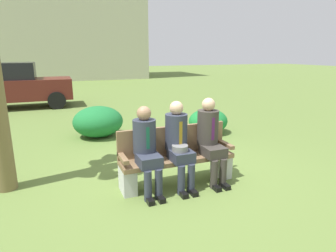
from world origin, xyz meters
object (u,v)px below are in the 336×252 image
Objects in this scene: shrub_near_bench at (208,121)px; parked_car_near at (15,86)px; shrub_mid_lawn at (98,122)px; park_bench at (176,157)px; seated_man_middle at (179,141)px; seated_man_right at (210,136)px; seated_man_left at (146,146)px.

parked_car_near reaches higher than shrub_near_bench.
shrub_mid_lawn is (-2.68, 0.74, 0.06)m from shrub_near_bench.
seated_man_middle is at bearing -98.01° from park_bench.
shrub_near_bench is at bearing 60.73° from seated_man_right.
seated_man_left is at bearing -134.55° from shrub_near_bench.
shrub_mid_lawn is at bearing -65.65° from parked_car_near.
parked_car_near is at bearing 106.80° from seated_man_left.
seated_man_left is at bearing -73.20° from parked_car_near.
seated_man_right reaches higher than shrub_near_bench.
shrub_mid_lawn is at bearing 93.96° from seated_man_left.
park_bench is at bearing 81.99° from seated_man_middle.
shrub_mid_lawn is 5.50m from parked_car_near.
park_bench is 0.62m from seated_man_left.
parked_car_near reaches higher than shrub_mid_lawn.
park_bench is 1.79× the size of shrub_near_bench.
seated_man_middle is at bearing -127.95° from shrub_near_bench.
seated_man_right is at bearing 0.31° from seated_man_left.
shrub_near_bench is 0.26× the size of parked_car_near.
seated_man_left is (-0.53, -0.13, 0.30)m from park_bench.
park_bench is 0.34m from seated_man_middle.
seated_man_left is 0.51m from seated_man_middle.
park_bench is at bearing -129.16° from shrub_near_bench.
parked_car_near is (-2.99, 8.22, 0.10)m from seated_man_middle.
parked_car_near is at bearing 130.75° from shrub_near_bench.
shrub_near_bench is (1.93, 2.37, -0.10)m from park_bench.
seated_man_left is 3.52m from shrub_near_bench.
seated_man_middle is 3.19m from shrub_near_bench.
seated_man_middle is at bearing -179.24° from seated_man_right.
shrub_mid_lawn is at bearing 103.59° from park_bench.
shrub_mid_lawn is at bearing 111.71° from seated_man_right.
park_bench is 1.37× the size of seated_man_middle.
parked_car_near reaches higher than seated_man_middle.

